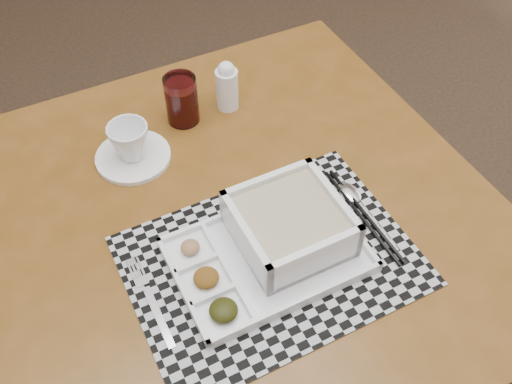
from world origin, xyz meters
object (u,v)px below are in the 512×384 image
Objects in this scene: cup at (130,141)px; creamer_bottle at (227,86)px; dining_table at (234,237)px; juice_glass at (182,101)px; serving_tray at (282,235)px.

creamer_bottle reaches higher than cup.
dining_table is 0.27m from cup.
juice_glass is (0.04, 0.28, 0.12)m from dining_table.
dining_table is 0.31m from juice_glass.
cup is at bearing 113.16° from dining_table.
dining_table is 0.16m from serving_tray.
cup is 0.24m from creamer_bottle.
creamer_bottle reaches higher than serving_tray.
cup is (-0.10, 0.23, 0.12)m from dining_table.
serving_tray is 2.94× the size of creamer_bottle.
serving_tray is at bearing -91.45° from juice_glass.
juice_glass is (0.01, 0.39, 0.01)m from serving_tray.
serving_tray reaches higher than cup.
cup is 0.70× the size of creamer_bottle.
juice_glass reaches higher than cup.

